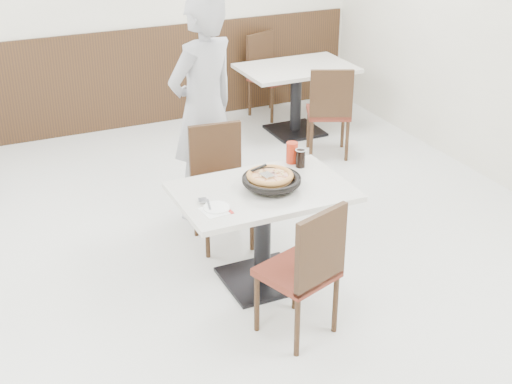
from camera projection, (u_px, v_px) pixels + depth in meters
name	position (u px, v px, depth m)	size (l,w,h in m)	color
floor	(227.00, 284.00, 5.20)	(7.00, 7.00, 0.00)	beige
wall_back	(97.00, 3.00, 7.44)	(6.00, 0.04, 2.80)	beige
wainscot_back	(105.00, 82.00, 7.80)	(5.90, 0.03, 1.10)	black
main_table	(262.00, 236.00, 5.08)	(1.20, 0.80, 0.75)	beige
chair_near	(297.00, 269.00, 4.50)	(0.42, 0.42, 0.95)	black
chair_far	(223.00, 189.00, 5.55)	(0.42, 0.42, 0.95)	black
trivet	(268.00, 183.00, 4.96)	(0.11, 0.11, 0.04)	black
pizza_pan	(271.00, 183.00, 4.90)	(0.37, 0.37, 0.01)	black
pizza	(270.00, 178.00, 4.94)	(0.30, 0.30, 0.02)	tan
pizza_server	(267.00, 175.00, 4.91)	(0.07, 0.09, 0.00)	silver
napkin	(216.00, 211.00, 4.62)	(0.17, 0.17, 0.00)	white
side_plate	(217.00, 208.00, 4.64)	(0.18, 0.18, 0.01)	white
fork	(209.00, 204.00, 4.67)	(0.01, 0.16, 0.00)	silver
cola_glass	(300.00, 159.00, 5.23)	(0.07, 0.07, 0.13)	black
red_cup	(292.00, 153.00, 5.29)	(0.09, 0.09, 0.16)	#AD2610
diner_person	(203.00, 110.00, 5.79)	(0.69, 0.46, 1.90)	#A1A1A6
bg_table_right	(296.00, 100.00, 7.80)	(1.20, 0.80, 0.75)	beige
bg_chair_right_near	(328.00, 110.00, 7.20)	(0.42, 0.42, 0.95)	black
bg_chair_right_far	(272.00, 76.00, 8.25)	(0.42, 0.42, 0.95)	black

